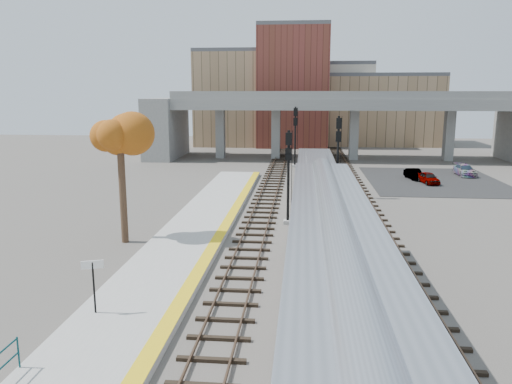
% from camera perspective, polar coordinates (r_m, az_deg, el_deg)
% --- Properties ---
extents(ground, '(160.00, 160.00, 0.00)m').
position_cam_1_polar(ground, '(28.00, 5.34, -8.29)').
color(ground, '#47423D').
rests_on(ground, ground).
extents(platform, '(4.50, 60.00, 0.35)m').
position_cam_1_polar(platform, '(28.84, -9.33, -7.43)').
color(platform, '#9E9E99').
rests_on(platform, ground).
extents(yellow_strip, '(0.70, 60.00, 0.01)m').
position_cam_1_polar(yellow_strip, '(28.37, -5.60, -7.26)').
color(yellow_strip, yellow).
rests_on(yellow_strip, platform).
extents(tracks, '(10.70, 95.00, 0.25)m').
position_cam_1_polar(tracks, '(39.99, 6.73, -2.19)').
color(tracks, black).
rests_on(tracks, ground).
extents(overpass, '(54.00, 12.00, 9.50)m').
position_cam_1_polar(overpass, '(71.65, 9.51, 8.34)').
color(overpass, slate).
rests_on(overpass, ground).
extents(buildings_far, '(43.00, 21.00, 20.60)m').
position_cam_1_polar(buildings_far, '(92.97, 6.34, 10.36)').
color(buildings_far, '#A0805D').
rests_on(buildings_far, ground).
extents(parking_lot, '(14.00, 18.00, 0.04)m').
position_cam_1_polar(parking_lot, '(56.95, 19.65, 1.23)').
color(parking_lot, black).
rests_on(parking_lot, ground).
extents(locomotive, '(3.02, 19.05, 4.10)m').
position_cam_1_polar(locomotive, '(40.17, 6.88, 1.08)').
color(locomotive, '#A8AAB2').
rests_on(locomotive, ground).
extents(coach, '(3.03, 25.00, 5.00)m').
position_cam_1_polar(coach, '(18.19, 8.62, -10.03)').
color(coach, '#A8AAB2').
rests_on(coach, ground).
extents(signal_mast_near, '(0.60, 0.64, 6.77)m').
position_cam_1_polar(signal_mast_near, '(35.47, 3.70, 1.46)').
color(signal_mast_near, '#9E9E99').
rests_on(signal_mast_near, ground).
extents(signal_mast_mid, '(0.60, 0.64, 7.33)m').
position_cam_1_polar(signal_mast_mid, '(45.00, 9.32, 3.93)').
color(signal_mast_mid, '#9E9E99').
rests_on(signal_mast_mid, ground).
extents(signal_mast_far, '(0.60, 0.64, 7.60)m').
position_cam_1_polar(signal_mast_far, '(63.17, 4.50, 6.31)').
color(signal_mast_far, '#9E9E99').
rests_on(signal_mast_far, ground).
extents(station_sign, '(0.87, 0.33, 2.27)m').
position_cam_1_polar(station_sign, '(21.84, -18.12, -9.07)').
color(station_sign, black).
rests_on(station_sign, platform).
extents(tree, '(3.60, 3.60, 9.05)m').
position_cam_1_polar(tree, '(31.78, -15.31, 6.12)').
color(tree, '#382619').
rests_on(tree, ground).
extents(car_a, '(1.90, 3.63, 1.18)m').
position_cam_1_polar(car_a, '(54.79, 19.12, 1.53)').
color(car_a, '#99999E').
rests_on(car_a, parking_lot).
extents(car_b, '(1.77, 3.57, 1.12)m').
position_cam_1_polar(car_b, '(57.13, 17.63, 1.98)').
color(car_b, '#99999E').
rests_on(car_b, parking_lot).
extents(car_c, '(1.84, 4.32, 1.24)m').
position_cam_1_polar(car_c, '(61.54, 22.75, 2.32)').
color(car_c, '#99999E').
rests_on(car_c, parking_lot).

